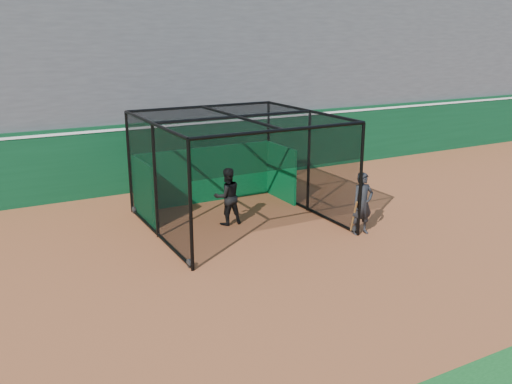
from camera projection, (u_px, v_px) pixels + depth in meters
name	position (u px, v px, depth m)	size (l,w,h in m)	color
ground	(290.00, 267.00, 13.42)	(120.00, 120.00, 0.00)	brown
outfield_wall	(170.00, 153.00, 20.24)	(50.00, 0.50, 2.50)	#0A3B1E
grandstand	(136.00, 61.00, 22.53)	(50.00, 7.85, 8.95)	#4C4C4F
batting_cage	(237.00, 171.00, 16.12)	(5.17, 5.28, 3.25)	black
batter	(227.00, 196.00, 16.21)	(0.85, 0.66, 1.75)	black
on_deck_player	(362.00, 204.00, 15.41)	(0.69, 0.47, 1.82)	black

